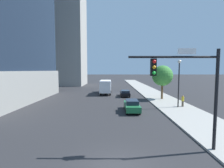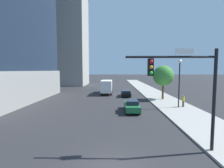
{
  "view_description": "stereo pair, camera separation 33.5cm",
  "coord_description": "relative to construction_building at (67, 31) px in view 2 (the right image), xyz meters",
  "views": [
    {
      "loc": [
        -0.27,
        -8.37,
        5.16
      ],
      "look_at": [
        -0.4,
        13.82,
        3.35
      ],
      "focal_mm": 27.19,
      "sensor_mm": 36.0,
      "label": 1
    },
    {
      "loc": [
        0.06,
        -8.36,
        5.16
      ],
      "look_at": [
        -0.4,
        13.82,
        3.35
      ],
      "focal_mm": 27.19,
      "sensor_mm": 36.0,
      "label": 2
    }
  ],
  "objects": [
    {
      "name": "car_green",
      "position": [
        18.64,
        -38.32,
        -17.97
      ],
      "size": [
        1.73,
        4.65,
        1.47
      ],
      "color": "#1E6638",
      "rests_on": "ground"
    },
    {
      "name": "pedestrian_yellow_shirt",
      "position": [
        25.92,
        -36.14,
        -17.77
      ],
      "size": [
        0.34,
        0.34,
        1.58
      ],
      "color": "brown",
      "rests_on": "sidewalk"
    },
    {
      "name": "street_lamp",
      "position": [
        25.17,
        -36.45,
        -14.44
      ],
      "size": [
        0.44,
        0.44,
        6.39
      ],
      "color": "black",
      "rests_on": "sidewalk"
    },
    {
      "name": "sidewalk",
      "position": [
        24.93,
        -30.93,
        -18.65
      ],
      "size": [
        5.29,
        120.0,
        0.15
      ],
      "primitive_type": "cube",
      "color": "#9E9B93",
      "rests_on": "ground"
    },
    {
      "name": "construction_building",
      "position": [
        0.0,
        0.0,
        0.0
      ],
      "size": [
        17.21,
        13.61,
        41.64
      ],
      "color": "#9E9B93",
      "rests_on": "ground"
    },
    {
      "name": "traffic_light_pole",
      "position": [
        20.94,
        -48.88,
        -14.2
      ],
      "size": [
        5.56,
        0.48,
        6.34
      ],
      "color": "black",
      "rests_on": "sidewalk"
    },
    {
      "name": "car_black",
      "position": [
        18.64,
        -26.16,
        -18.03
      ],
      "size": [
        1.79,
        4.74,
        1.31
      ],
      "color": "black",
      "rests_on": "ground"
    },
    {
      "name": "street_tree",
      "position": [
        24.87,
        -29.81,
        -14.52
      ],
      "size": [
        3.56,
        3.56,
        5.85
      ],
      "color": "brown",
      "rests_on": "sidewalk"
    },
    {
      "name": "box_truck",
      "position": [
        14.71,
        -22.38,
        -17.02
      ],
      "size": [
        2.26,
        7.98,
        2.99
      ],
      "color": "#1E4799",
      "rests_on": "ground"
    }
  ]
}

